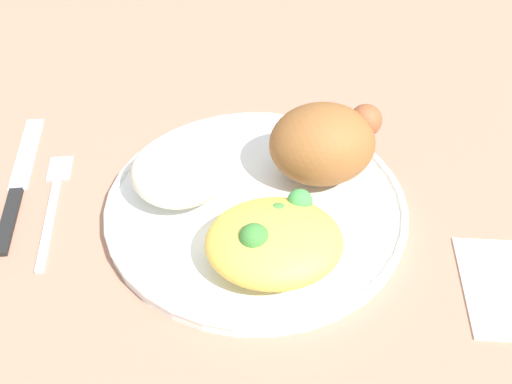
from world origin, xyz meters
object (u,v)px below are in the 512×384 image
knife (16,190)px  roasted_chicken (324,143)px  rice_pile (180,171)px  fork (53,200)px  plate (256,206)px  mac_cheese_with_broccoli (274,240)px

knife → roasted_chicken: bearing=-3.2°
rice_pile → fork: rice_pile is taller
plate → knife: size_ratio=1.40×
plate → fork: (-0.18, 0.03, -0.00)m
plate → roasted_chicken: (0.06, 0.03, 0.04)m
mac_cheese_with_broccoli → rice_pile: bearing=130.4°
plate → knife: bearing=168.3°
knife → mac_cheese_with_broccoli: bearing=-26.2°
fork → knife: 0.04m
roasted_chicken → fork: size_ratio=0.71×
rice_pile → mac_cheese_with_broccoli: (0.07, -0.09, -0.00)m
roasted_chicken → knife: size_ratio=0.53×
plate → rice_pile: rice_pile is taller
plate → rice_pile: size_ratio=3.11×
rice_pile → fork: (-0.12, 0.01, -0.03)m
plate → mac_cheese_with_broccoli: (0.01, -0.07, 0.03)m
roasted_chicken → knife: roasted_chicken is taller
roasted_chicken → fork: bearing=-180.0°
rice_pile → knife: bearing=170.5°
plate → fork: size_ratio=1.88×
mac_cheese_with_broccoli → knife: size_ratio=0.57×
roasted_chicken → rice_pile: roasted_chicken is taller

